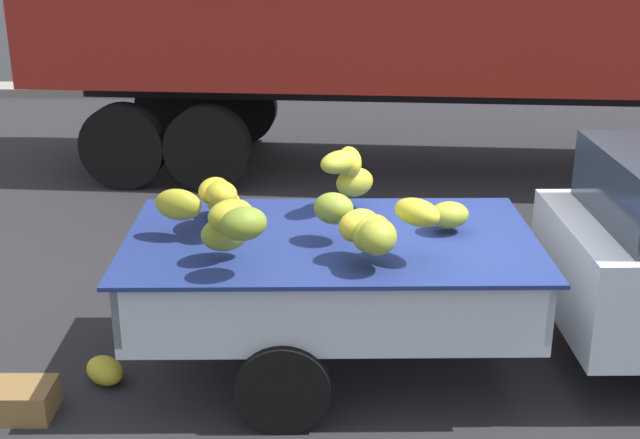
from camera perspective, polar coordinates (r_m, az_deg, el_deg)
ground at (r=6.72m, az=9.34°, el=-9.60°), size 220.00×220.00×0.00m
curb_strip at (r=16.48m, az=4.88°, el=8.62°), size 80.00×0.80×0.16m
pickup_truck at (r=6.54m, az=18.88°, el=-2.61°), size 5.33×1.95×1.70m
fallen_banana_bunch_near_tailgate at (r=6.54m, az=-14.37°, el=-9.88°), size 0.41×0.42×0.19m
produce_crate at (r=6.33m, az=-19.90°, el=-11.44°), size 0.53×0.38×0.22m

